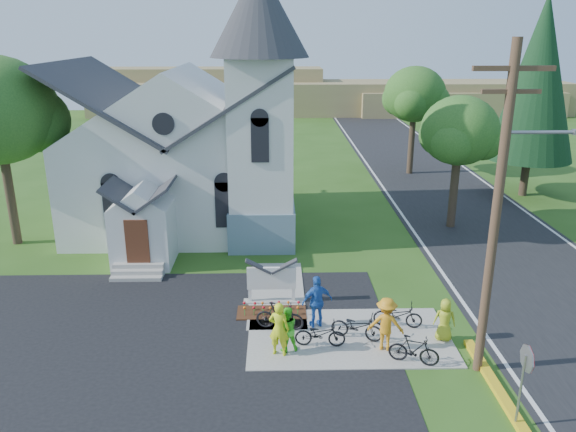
{
  "coord_description": "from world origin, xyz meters",
  "views": [
    {
      "loc": [
        -1.02,
        -16.63,
        10.15
      ],
      "look_at": [
        -0.52,
        5.0,
        2.98
      ],
      "focal_mm": 35.0,
      "sensor_mm": 36.0,
      "label": 1
    }
  ],
  "objects_px": {
    "bike_2": "(357,326)",
    "cyclist_3": "(386,324)",
    "bike_3": "(414,350)",
    "bike_1": "(280,316)",
    "church_sign": "(272,279)",
    "bike_4": "(398,315)",
    "bike_0": "(320,334)",
    "utility_pole": "(499,206)",
    "cyclist_1": "(287,329)",
    "cyclist_0": "(279,329)",
    "stop_sign": "(525,369)",
    "cyclist_4": "(445,320)",
    "cyclist_2": "(317,301)"
  },
  "relations": [
    {
      "from": "bike_0",
      "to": "bike_3",
      "type": "bearing_deg",
      "value": -106.48
    },
    {
      "from": "stop_sign",
      "to": "cyclist_4",
      "type": "distance_m",
      "value": 4.58
    },
    {
      "from": "church_sign",
      "to": "bike_4",
      "type": "bearing_deg",
      "value": -24.45
    },
    {
      "from": "bike_4",
      "to": "bike_0",
      "type": "bearing_deg",
      "value": 124.34
    },
    {
      "from": "cyclist_3",
      "to": "bike_4",
      "type": "relative_size",
      "value": 1.07
    },
    {
      "from": "stop_sign",
      "to": "bike_3",
      "type": "xyz_separation_m",
      "value": [
        -2.11,
        3.0,
        -1.25
      ]
    },
    {
      "from": "bike_1",
      "to": "bike_3",
      "type": "xyz_separation_m",
      "value": [
        4.23,
        -2.25,
        -0.03
      ]
    },
    {
      "from": "stop_sign",
      "to": "bike_2",
      "type": "height_order",
      "value": "stop_sign"
    },
    {
      "from": "stop_sign",
      "to": "bike_4",
      "type": "distance_m",
      "value": 5.89
    },
    {
      "from": "bike_2",
      "to": "bike_4",
      "type": "height_order",
      "value": "bike_2"
    },
    {
      "from": "cyclist_2",
      "to": "stop_sign",
      "type": "bearing_deg",
      "value": 115.86
    },
    {
      "from": "bike_0",
      "to": "cyclist_0",
      "type": "bearing_deg",
      "value": 113.61
    },
    {
      "from": "bike_3",
      "to": "stop_sign",
      "type": "bearing_deg",
      "value": -124.66
    },
    {
      "from": "bike_3",
      "to": "bike_4",
      "type": "bearing_deg",
      "value": 20.63
    },
    {
      "from": "bike_3",
      "to": "bike_1",
      "type": "bearing_deg",
      "value": 82.27
    },
    {
      "from": "cyclist_4",
      "to": "bike_4",
      "type": "relative_size",
      "value": 0.88
    },
    {
      "from": "church_sign",
      "to": "cyclist_2",
      "type": "relative_size",
      "value": 1.14
    },
    {
      "from": "cyclist_0",
      "to": "cyclist_3",
      "type": "height_order",
      "value": "cyclist_0"
    },
    {
      "from": "cyclist_2",
      "to": "cyclist_4",
      "type": "height_order",
      "value": "cyclist_2"
    },
    {
      "from": "bike_0",
      "to": "cyclist_3",
      "type": "height_order",
      "value": "cyclist_3"
    },
    {
      "from": "stop_sign",
      "to": "bike_0",
      "type": "distance_m",
      "value": 6.6
    },
    {
      "from": "church_sign",
      "to": "cyclist_3",
      "type": "xyz_separation_m",
      "value": [
        3.79,
        -3.51,
        -0.06
      ]
    },
    {
      "from": "cyclist_1",
      "to": "bike_1",
      "type": "bearing_deg",
      "value": -95.15
    },
    {
      "from": "stop_sign",
      "to": "cyclist_1",
      "type": "height_order",
      "value": "stop_sign"
    },
    {
      "from": "bike_2",
      "to": "bike_4",
      "type": "bearing_deg",
      "value": -43.15
    },
    {
      "from": "cyclist_0",
      "to": "cyclist_1",
      "type": "height_order",
      "value": "cyclist_0"
    },
    {
      "from": "church_sign",
      "to": "bike_1",
      "type": "height_order",
      "value": "church_sign"
    },
    {
      "from": "stop_sign",
      "to": "bike_4",
      "type": "bearing_deg",
      "value": 111.62
    },
    {
      "from": "cyclist_0",
      "to": "bike_0",
      "type": "bearing_deg",
      "value": -145.77
    },
    {
      "from": "bike_1",
      "to": "cyclist_3",
      "type": "height_order",
      "value": "cyclist_3"
    },
    {
      "from": "bike_2",
      "to": "cyclist_3",
      "type": "relative_size",
      "value": 0.98
    },
    {
      "from": "bike_4",
      "to": "stop_sign",
      "type": "bearing_deg",
      "value": -147.24
    },
    {
      "from": "church_sign",
      "to": "utility_pole",
      "type": "relative_size",
      "value": 0.22
    },
    {
      "from": "cyclist_3",
      "to": "church_sign",
      "type": "bearing_deg",
      "value": -29.46
    },
    {
      "from": "utility_pole",
      "to": "bike_4",
      "type": "relative_size",
      "value": 5.79
    },
    {
      "from": "cyclist_4",
      "to": "cyclist_3",
      "type": "bearing_deg",
      "value": 25.81
    },
    {
      "from": "bike_2",
      "to": "bike_3",
      "type": "bearing_deg",
      "value": -114.08
    },
    {
      "from": "church_sign",
      "to": "cyclist_3",
      "type": "relative_size",
      "value": 1.19
    },
    {
      "from": "church_sign",
      "to": "cyclist_2",
      "type": "bearing_deg",
      "value": -50.02
    },
    {
      "from": "stop_sign",
      "to": "utility_pole",
      "type": "bearing_deg",
      "value": 91.49
    },
    {
      "from": "church_sign",
      "to": "bike_2",
      "type": "bearing_deg",
      "value": -44.21
    },
    {
      "from": "church_sign",
      "to": "cyclist_1",
      "type": "distance_m",
      "value": 3.57
    },
    {
      "from": "bike_0",
      "to": "cyclist_3",
      "type": "distance_m",
      "value": 2.21
    },
    {
      "from": "bike_1",
      "to": "cyclist_4",
      "type": "bearing_deg",
      "value": -86.23
    },
    {
      "from": "bike_2",
      "to": "stop_sign",
      "type": "bearing_deg",
      "value": -120.83
    },
    {
      "from": "bike_0",
      "to": "cyclist_3",
      "type": "relative_size",
      "value": 0.92
    },
    {
      "from": "utility_pole",
      "to": "cyclist_1",
      "type": "bearing_deg",
      "value": 169.02
    },
    {
      "from": "utility_pole",
      "to": "cyclist_0",
      "type": "relative_size",
      "value": 5.38
    },
    {
      "from": "cyclist_2",
      "to": "cyclist_3",
      "type": "relative_size",
      "value": 1.05
    },
    {
      "from": "church_sign",
      "to": "cyclist_0",
      "type": "relative_size",
      "value": 1.18
    }
  ]
}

